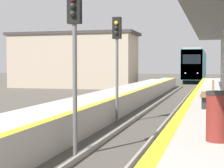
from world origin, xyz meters
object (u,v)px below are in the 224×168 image
Objects in this scene: trash_bin at (218,116)px; signal_mid at (117,49)px; signal_near at (74,40)px; train at (196,65)px; bench at (209,93)px.

signal_mid is at bearing 117.11° from trash_bin.
signal_near is at bearing 151.66° from trash_bin.
train reaches higher than signal_near.
trash_bin is (2.68, -51.26, -0.90)m from train.
trash_bin is at bearing -87.94° from bench.
trash_bin is (3.99, -7.80, -1.63)m from signal_mid.
bench is (3.45, 3.99, -1.63)m from signal_near.
trash_bin is 0.55× the size of bench.
bench is (-0.21, 5.96, 0.01)m from trash_bin.
bench is at bearing 49.15° from signal_near.
bench is at bearing -25.90° from signal_mid.
bench is (3.78, -1.84, -1.63)m from signal_mid.
signal_mid is 8.91m from trash_bin.
signal_near reaches higher than trash_bin.
train reaches higher than trash_bin.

